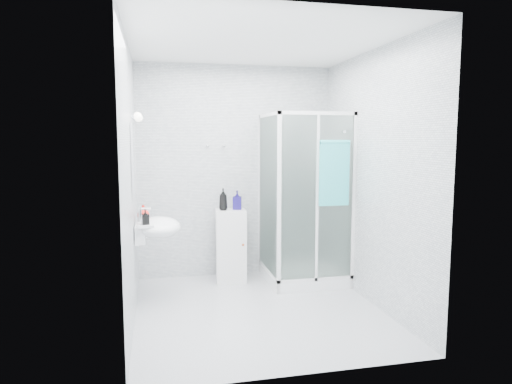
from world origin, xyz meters
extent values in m
cube|color=silver|center=(0.00, 0.00, 1.30)|extent=(2.40, 2.60, 2.60)
cube|color=silver|center=(0.00, 0.00, 0.00)|extent=(2.40, 2.60, 0.01)
cube|color=white|center=(0.00, 0.00, 2.60)|extent=(2.40, 2.60, 0.01)
cube|color=white|center=(0.75, 0.85, 0.06)|extent=(0.90, 0.90, 0.12)
cube|color=white|center=(0.32, 0.85, 1.98)|extent=(0.04, 0.90, 0.04)
cube|color=white|center=(0.75, 0.42, 1.98)|extent=(0.90, 0.04, 0.04)
cube|color=white|center=(0.32, 0.42, 1.00)|extent=(0.04, 0.04, 2.00)
cube|color=white|center=(0.31, 0.85, 1.04)|extent=(0.02, 0.82, 1.84)
cube|color=white|center=(0.75, 0.41, 1.04)|extent=(0.82, 0.02, 1.84)
cube|color=white|center=(0.75, 0.42, 1.04)|extent=(0.03, 0.04, 1.84)
cylinder|color=silver|center=(0.75, 1.24, 1.35)|extent=(0.02, 0.02, 1.00)
cylinder|color=silver|center=(0.75, 1.21, 1.82)|extent=(0.09, 0.05, 0.09)
cylinder|color=silver|center=(0.80, 1.27, 1.05)|extent=(0.12, 0.04, 0.12)
cylinder|color=silver|center=(1.03, 0.38, 1.78)|extent=(0.03, 0.05, 0.03)
cube|color=white|center=(-1.14, 0.45, 0.75)|extent=(0.10, 0.40, 0.18)
ellipsoid|color=white|center=(-0.96, 0.45, 0.80)|extent=(0.46, 0.56, 0.20)
cube|color=white|center=(-1.08, 0.45, 0.85)|extent=(0.16, 0.50, 0.02)
cylinder|color=silver|center=(-1.14, 0.45, 0.93)|extent=(0.04, 0.04, 0.16)
cylinder|color=silver|center=(-1.09, 0.45, 0.99)|extent=(0.12, 0.02, 0.02)
cube|color=white|center=(-1.19, 0.45, 1.50)|extent=(0.02, 0.60, 0.70)
cylinder|color=silver|center=(-1.17, 0.29, 1.92)|extent=(0.05, 0.04, 0.04)
sphere|color=white|center=(-1.13, 0.29, 1.92)|extent=(0.08, 0.08, 0.08)
cylinder|color=silver|center=(-1.17, 0.61, 1.92)|extent=(0.05, 0.04, 0.04)
sphere|color=white|center=(-1.13, 0.61, 1.92)|extent=(0.08, 0.08, 0.08)
cylinder|color=silver|center=(-0.35, 1.27, 1.62)|extent=(0.02, 0.04, 0.02)
sphere|color=silver|center=(-0.35, 1.25, 1.62)|extent=(0.03, 0.03, 0.03)
cylinder|color=silver|center=(-0.15, 1.27, 1.62)|extent=(0.02, 0.04, 0.02)
sphere|color=silver|center=(-0.15, 1.25, 1.62)|extent=(0.03, 0.03, 0.03)
cube|color=white|center=(-0.11, 1.03, 0.43)|extent=(0.39, 0.39, 0.86)
cube|color=white|center=(-0.11, 0.86, 0.43)|extent=(0.32, 0.04, 0.73)
sphere|color=#AF4B18|center=(0.00, 0.84, 0.47)|extent=(0.03, 0.03, 0.03)
cube|color=#31B7BC|center=(0.93, 0.36, 1.32)|extent=(0.34, 0.04, 0.69)
cylinder|color=#31B7BC|center=(0.93, 0.36, 1.67)|extent=(0.34, 0.05, 0.05)
imported|color=black|center=(-0.20, 1.05, 0.99)|extent=(0.12, 0.13, 0.26)
imported|color=#180F5B|center=(-0.02, 1.07, 0.97)|extent=(0.13, 0.13, 0.23)
imported|color=#FC251D|center=(-1.11, 0.56, 0.94)|extent=(0.13, 0.13, 0.16)
imported|color=black|center=(-1.08, 0.28, 0.94)|extent=(0.08, 0.08, 0.15)
camera|label=1|loc=(-0.97, -4.28, 1.70)|focal=32.00mm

